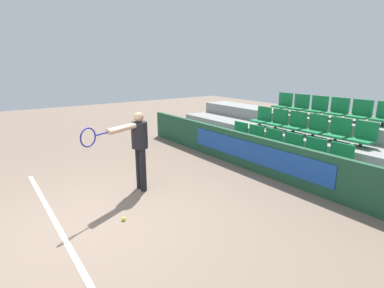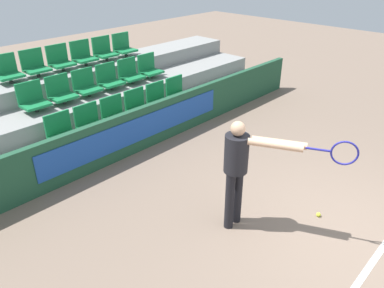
{
  "view_description": "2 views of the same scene",
  "coord_description": "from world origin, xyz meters",
  "px_view_note": "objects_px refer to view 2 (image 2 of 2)",
  "views": [
    {
      "loc": [
        4.49,
        -1.15,
        2.5
      ],
      "look_at": [
        -0.34,
        2.33,
        0.92
      ],
      "focal_mm": 28.0,
      "sensor_mm": 36.0,
      "label": 1
    },
    {
      "loc": [
        -4.29,
        -1.12,
        3.52
      ],
      "look_at": [
        -0.34,
        2.6,
        0.69
      ],
      "focal_mm": 35.0,
      "sensor_mm": 36.0,
      "label": 2
    }
  ],
  "objects_px": {
    "stadium_chair_0": "(62,131)",
    "stadium_chair_6": "(33,99)",
    "stadium_chair_8": "(86,85)",
    "stadium_chair_12": "(7,71)",
    "stadium_chair_3": "(138,105)",
    "tennis_player": "(242,164)",
    "stadium_chair_7": "(61,92)",
    "stadium_chair_10": "(130,73)",
    "stadium_chair_4": "(158,98)",
    "stadium_chair_5": "(177,91)",
    "stadium_chair_15": "(83,55)",
    "stadium_chair_17": "(123,47)",
    "stadium_chair_11": "(149,68)",
    "stadium_chair_2": "(115,113)",
    "stadium_chair_9": "(109,79)",
    "tennis_ball": "(318,215)",
    "stadium_chair_1": "(90,122)",
    "stadium_chair_14": "(60,60)",
    "stadium_chair_16": "(104,51)",
    "stadium_chair_13": "(35,65)"
  },
  "relations": [
    {
      "from": "stadium_chair_15",
      "to": "tennis_ball",
      "type": "relative_size",
      "value": 8.56
    },
    {
      "from": "stadium_chair_17",
      "to": "stadium_chair_13",
      "type": "bearing_deg",
      "value": 180.0
    },
    {
      "from": "stadium_chair_7",
      "to": "stadium_chair_10",
      "type": "height_order",
      "value": "same"
    },
    {
      "from": "stadium_chair_7",
      "to": "stadium_chair_10",
      "type": "distance_m",
      "value": 1.77
    },
    {
      "from": "stadium_chair_10",
      "to": "stadium_chair_11",
      "type": "bearing_deg",
      "value": 0.0
    },
    {
      "from": "stadium_chair_8",
      "to": "stadium_chair_14",
      "type": "relative_size",
      "value": 1.0
    },
    {
      "from": "stadium_chair_0",
      "to": "stadium_chair_17",
      "type": "bearing_deg",
      "value": 33.18
    },
    {
      "from": "stadium_chair_4",
      "to": "stadium_chair_14",
      "type": "xyz_separation_m",
      "value": [
        -1.18,
        1.93,
        0.72
      ]
    },
    {
      "from": "stadium_chair_3",
      "to": "tennis_ball",
      "type": "relative_size",
      "value": 8.56
    },
    {
      "from": "stadium_chair_7",
      "to": "stadium_chair_8",
      "type": "distance_m",
      "value": 0.59
    },
    {
      "from": "stadium_chair_17",
      "to": "stadium_chair_14",
      "type": "bearing_deg",
      "value": 180.0
    },
    {
      "from": "stadium_chair_12",
      "to": "stadium_chair_13",
      "type": "distance_m",
      "value": 0.59
    },
    {
      "from": "stadium_chair_6",
      "to": "stadium_chair_17",
      "type": "distance_m",
      "value": 3.12
    },
    {
      "from": "stadium_chair_0",
      "to": "stadium_chair_14",
      "type": "height_order",
      "value": "stadium_chair_14"
    },
    {
      "from": "stadium_chair_5",
      "to": "stadium_chair_15",
      "type": "relative_size",
      "value": 1.0
    },
    {
      "from": "stadium_chair_7",
      "to": "stadium_chair_15",
      "type": "bearing_deg",
      "value": 39.26
    },
    {
      "from": "stadium_chair_5",
      "to": "stadium_chair_1",
      "type": "bearing_deg",
      "value": 180.0
    },
    {
      "from": "stadium_chair_1",
      "to": "stadium_chair_9",
      "type": "bearing_deg",
      "value": 39.26
    },
    {
      "from": "stadium_chair_10",
      "to": "stadium_chair_16",
      "type": "relative_size",
      "value": 1.0
    },
    {
      "from": "stadium_chair_7",
      "to": "stadium_chair_16",
      "type": "xyz_separation_m",
      "value": [
        1.77,
        0.96,
        0.36
      ]
    },
    {
      "from": "stadium_chair_8",
      "to": "stadium_chair_11",
      "type": "distance_m",
      "value": 1.77
    },
    {
      "from": "stadium_chair_15",
      "to": "tennis_player",
      "type": "distance_m",
      "value": 5.51
    },
    {
      "from": "stadium_chair_2",
      "to": "tennis_player",
      "type": "xyz_separation_m",
      "value": [
        -0.46,
        -3.47,
        0.41
      ]
    },
    {
      "from": "stadium_chair_0",
      "to": "stadium_chair_14",
      "type": "distance_m",
      "value": 2.37
    },
    {
      "from": "stadium_chair_1",
      "to": "tennis_player",
      "type": "bearing_deg",
      "value": -87.9
    },
    {
      "from": "stadium_chair_6",
      "to": "tennis_player",
      "type": "height_order",
      "value": "tennis_player"
    },
    {
      "from": "stadium_chair_0",
      "to": "stadium_chair_7",
      "type": "distance_m",
      "value": 1.19
    },
    {
      "from": "stadium_chair_4",
      "to": "stadium_chair_5",
      "type": "bearing_deg",
      "value": 0.0
    },
    {
      "from": "stadium_chair_7",
      "to": "stadium_chair_14",
      "type": "bearing_deg",
      "value": 58.54
    },
    {
      "from": "stadium_chair_10",
      "to": "stadium_chair_11",
      "type": "xyz_separation_m",
      "value": [
        0.59,
        0.0,
        0.0
      ]
    },
    {
      "from": "stadium_chair_13",
      "to": "tennis_player",
      "type": "height_order",
      "value": "stadium_chair_13"
    },
    {
      "from": "stadium_chair_0",
      "to": "stadium_chair_6",
      "type": "relative_size",
      "value": 1.0
    },
    {
      "from": "stadium_chair_12",
      "to": "stadium_chair_14",
      "type": "relative_size",
      "value": 1.0
    },
    {
      "from": "stadium_chair_15",
      "to": "stadium_chair_17",
      "type": "bearing_deg",
      "value": 0.0
    },
    {
      "from": "stadium_chair_4",
      "to": "tennis_player",
      "type": "xyz_separation_m",
      "value": [
        -1.64,
        -3.47,
        0.41
      ]
    },
    {
      "from": "stadium_chair_1",
      "to": "stadium_chair_17",
      "type": "relative_size",
      "value": 1.0
    },
    {
      "from": "stadium_chair_1",
      "to": "stadium_chair_4",
      "type": "xyz_separation_m",
      "value": [
        1.77,
        0.0,
        0.0
      ]
    },
    {
      "from": "stadium_chair_2",
      "to": "stadium_chair_15",
      "type": "xyz_separation_m",
      "value": [
        0.59,
        1.93,
        0.72
      ]
    },
    {
      "from": "stadium_chair_2",
      "to": "stadium_chair_6",
      "type": "relative_size",
      "value": 1.0
    },
    {
      "from": "stadium_chair_0",
      "to": "stadium_chair_9",
      "type": "relative_size",
      "value": 1.0
    },
    {
      "from": "stadium_chair_11",
      "to": "stadium_chair_15",
      "type": "relative_size",
      "value": 1.0
    },
    {
      "from": "stadium_chair_1",
      "to": "tennis_ball",
      "type": "xyz_separation_m",
      "value": [
        1.09,
        -4.23,
        -0.56
      ]
    },
    {
      "from": "stadium_chair_8",
      "to": "stadium_chair_12",
      "type": "relative_size",
      "value": 1.0
    },
    {
      "from": "stadium_chair_9",
      "to": "stadium_chair_7",
      "type": "bearing_deg",
      "value": 180.0
    },
    {
      "from": "stadium_chair_3",
      "to": "tennis_player",
      "type": "distance_m",
      "value": 3.65
    },
    {
      "from": "stadium_chair_1",
      "to": "stadium_chair_4",
      "type": "relative_size",
      "value": 1.0
    },
    {
      "from": "stadium_chair_17",
      "to": "tennis_player",
      "type": "distance_m",
      "value": 5.85
    },
    {
      "from": "stadium_chair_17",
      "to": "stadium_chair_15",
      "type": "bearing_deg",
      "value": 180.0
    },
    {
      "from": "stadium_chair_15",
      "to": "tennis_player",
      "type": "xyz_separation_m",
      "value": [
        -1.05,
        -5.4,
        -0.31
      ]
    },
    {
      "from": "stadium_chair_2",
      "to": "stadium_chair_10",
      "type": "bearing_deg",
      "value": 39.26
    }
  ]
}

